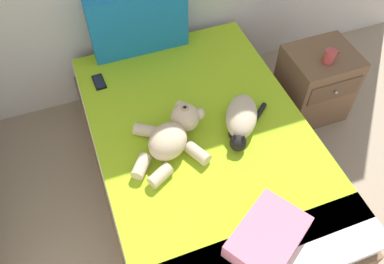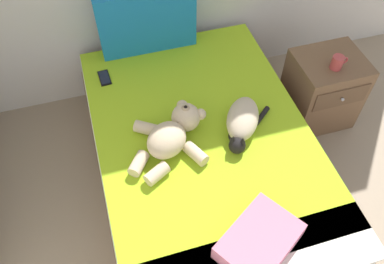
{
  "view_description": "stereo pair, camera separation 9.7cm",
  "coord_description": "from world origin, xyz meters",
  "px_view_note": "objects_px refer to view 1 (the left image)",
  "views": [
    {
      "loc": [
        0.81,
        1.94,
        2.41
      ],
      "look_at": [
        1.33,
        3.33,
        0.55
      ],
      "focal_mm": 36.95,
      "sensor_mm": 36.0,
      "label": 1
    },
    {
      "loc": [
        0.91,
        1.91,
        2.41
      ],
      "look_at": [
        1.33,
        3.33,
        0.55
      ],
      "focal_mm": 36.95,
      "sensor_mm": 36.0,
      "label": 2
    }
  ],
  "objects_px": {
    "cell_phone": "(99,82)",
    "bed": "(203,157)",
    "patterned_cushion": "(138,22)",
    "teddy_bear": "(173,135)",
    "cat": "(241,119)",
    "nightstand": "(315,84)",
    "throw_pillow": "(268,237)",
    "mug": "(330,56)"
  },
  "relations": [
    {
      "from": "cat",
      "to": "bed",
      "type": "bearing_deg",
      "value": 173.5
    },
    {
      "from": "cell_phone",
      "to": "nightstand",
      "type": "distance_m",
      "value": 1.6
    },
    {
      "from": "bed",
      "to": "patterned_cushion",
      "type": "relative_size",
      "value": 2.92
    },
    {
      "from": "bed",
      "to": "patterned_cushion",
      "type": "distance_m",
      "value": 1.04
    },
    {
      "from": "teddy_bear",
      "to": "cell_phone",
      "type": "relative_size",
      "value": 3.55
    },
    {
      "from": "cat",
      "to": "nightstand",
      "type": "height_order",
      "value": "cat"
    },
    {
      "from": "patterned_cushion",
      "to": "teddy_bear",
      "type": "height_order",
      "value": "patterned_cushion"
    },
    {
      "from": "patterned_cushion",
      "to": "nightstand",
      "type": "xyz_separation_m",
      "value": [
        1.17,
        -0.59,
        -0.46
      ]
    },
    {
      "from": "bed",
      "to": "throw_pillow",
      "type": "distance_m",
      "value": 0.82
    },
    {
      "from": "bed",
      "to": "cell_phone",
      "type": "bearing_deg",
      "value": 127.62
    },
    {
      "from": "teddy_bear",
      "to": "mug",
      "type": "bearing_deg",
      "value": 11.69
    },
    {
      "from": "throw_pillow",
      "to": "mug",
      "type": "height_order",
      "value": "mug"
    },
    {
      "from": "patterned_cushion",
      "to": "teddy_bear",
      "type": "relative_size",
      "value": 1.27
    },
    {
      "from": "cat",
      "to": "teddy_bear",
      "type": "bearing_deg",
      "value": 177.58
    },
    {
      "from": "nightstand",
      "to": "cat",
      "type": "bearing_deg",
      "value": -157.06
    },
    {
      "from": "patterned_cushion",
      "to": "mug",
      "type": "distance_m",
      "value": 1.34
    },
    {
      "from": "nightstand",
      "to": "throw_pillow",
      "type": "bearing_deg",
      "value": -132.91
    },
    {
      "from": "bed",
      "to": "patterned_cushion",
      "type": "xyz_separation_m",
      "value": [
        -0.14,
        0.9,
        0.49
      ]
    },
    {
      "from": "cat",
      "to": "throw_pillow",
      "type": "bearing_deg",
      "value": -104.62
    },
    {
      "from": "patterned_cushion",
      "to": "nightstand",
      "type": "relative_size",
      "value": 1.19
    },
    {
      "from": "patterned_cushion",
      "to": "cell_phone",
      "type": "distance_m",
      "value": 0.5
    },
    {
      "from": "nightstand",
      "to": "teddy_bear",
      "type": "bearing_deg",
      "value": -165.41
    },
    {
      "from": "cell_phone",
      "to": "throw_pillow",
      "type": "height_order",
      "value": "throw_pillow"
    },
    {
      "from": "bed",
      "to": "cat",
      "type": "distance_m",
      "value": 0.4
    },
    {
      "from": "cat",
      "to": "nightstand",
      "type": "xyz_separation_m",
      "value": [
        0.8,
        0.34,
        -0.29
      ]
    },
    {
      "from": "bed",
      "to": "patterned_cushion",
      "type": "height_order",
      "value": "patterned_cushion"
    },
    {
      "from": "throw_pillow",
      "to": "mug",
      "type": "distance_m",
      "value": 1.4
    },
    {
      "from": "teddy_bear",
      "to": "throw_pillow",
      "type": "xyz_separation_m",
      "value": [
        0.24,
        -0.75,
        -0.03
      ]
    },
    {
      "from": "bed",
      "to": "teddy_bear",
      "type": "distance_m",
      "value": 0.39
    },
    {
      "from": "cell_phone",
      "to": "bed",
      "type": "bearing_deg",
      "value": -52.38
    },
    {
      "from": "patterned_cushion",
      "to": "throw_pillow",
      "type": "height_order",
      "value": "patterned_cushion"
    },
    {
      "from": "cell_phone",
      "to": "patterned_cushion",
      "type": "bearing_deg",
      "value": 32.95
    },
    {
      "from": "patterned_cushion",
      "to": "throw_pillow",
      "type": "distance_m",
      "value": 1.67
    },
    {
      "from": "bed",
      "to": "throw_pillow",
      "type": "xyz_separation_m",
      "value": [
        0.04,
        -0.75,
        0.31
      ]
    },
    {
      "from": "patterned_cushion",
      "to": "cell_phone",
      "type": "bearing_deg",
      "value": -147.05
    },
    {
      "from": "mug",
      "to": "patterned_cushion",
      "type": "bearing_deg",
      "value": 150.41
    },
    {
      "from": "patterned_cushion",
      "to": "teddy_bear",
      "type": "distance_m",
      "value": 0.92
    },
    {
      "from": "bed",
      "to": "mug",
      "type": "height_order",
      "value": "mug"
    },
    {
      "from": "throw_pillow",
      "to": "teddy_bear",
      "type": "bearing_deg",
      "value": 107.96
    },
    {
      "from": "teddy_bear",
      "to": "throw_pillow",
      "type": "relative_size",
      "value": 1.34
    },
    {
      "from": "patterned_cushion",
      "to": "cat",
      "type": "bearing_deg",
      "value": -68.14
    },
    {
      "from": "patterned_cushion",
      "to": "teddy_bear",
      "type": "bearing_deg",
      "value": -93.77
    }
  ]
}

